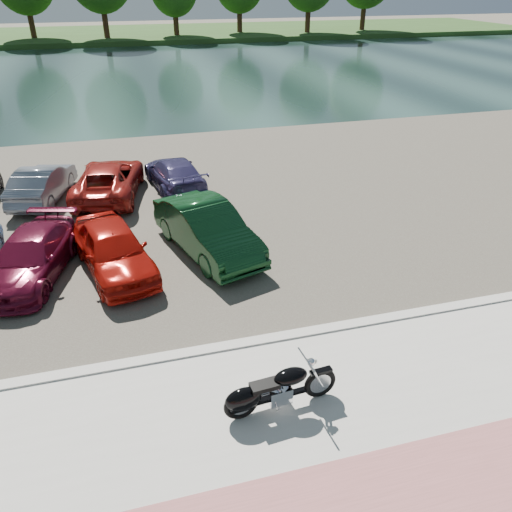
# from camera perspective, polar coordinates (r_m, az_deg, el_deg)

# --- Properties ---
(ground) EXTENTS (200.00, 200.00, 0.00)m
(ground) POSITION_cam_1_polar(r_m,az_deg,el_deg) (10.49, 6.18, -16.22)
(ground) COLOR #595447
(ground) RESTS_ON ground
(promenade) EXTENTS (60.00, 6.00, 0.10)m
(promenade) POSITION_cam_1_polar(r_m,az_deg,el_deg) (9.84, 8.38, -19.97)
(promenade) COLOR beige
(promenade) RESTS_ON ground
(pink_path) EXTENTS (60.00, 2.00, 0.01)m
(pink_path) POSITION_cam_1_polar(r_m,az_deg,el_deg) (9.00, 12.51, -26.54)
(pink_path) COLOR #9A5857
(pink_path) RESTS_ON promenade
(kerb) EXTENTS (60.00, 0.30, 0.14)m
(kerb) POSITION_cam_1_polar(r_m,az_deg,el_deg) (11.83, 2.72, -9.36)
(kerb) COLOR beige
(kerb) RESTS_ON ground
(parking_lot) EXTENTS (60.00, 18.00, 0.04)m
(parking_lot) POSITION_cam_1_polar(r_m,az_deg,el_deg) (19.47, -5.42, 6.75)
(parking_lot) COLOR #474239
(parking_lot) RESTS_ON ground
(river) EXTENTS (120.00, 40.00, 0.00)m
(river) POSITION_cam_1_polar(r_m,az_deg,el_deg) (47.43, -12.28, 19.70)
(river) COLOR #172A28
(river) RESTS_ON ground
(far_bank) EXTENTS (120.00, 24.00, 0.60)m
(far_bank) POSITION_cam_1_polar(r_m,az_deg,el_deg) (79.12, -14.31, 23.37)
(far_bank) COLOR #234318
(far_bank) RESTS_ON ground
(motorcycle) EXTENTS (2.33, 0.75, 1.05)m
(motorcycle) POSITION_cam_1_polar(r_m,az_deg,el_deg) (9.84, 1.71, -15.22)
(motorcycle) COLOR black
(motorcycle) RESTS_ON promenade
(car_3) EXTENTS (2.75, 4.56, 1.24)m
(car_3) POSITION_cam_1_polar(r_m,az_deg,el_deg) (15.20, -24.34, -0.07)
(car_3) COLOR #570C23
(car_3) RESTS_ON parking_lot
(car_4) EXTENTS (2.61, 4.41, 1.41)m
(car_4) POSITION_cam_1_polar(r_m,az_deg,el_deg) (14.61, -15.96, 0.75)
(car_4) COLOR #AB130B
(car_4) RESTS_ON parking_lot
(car_5) EXTENTS (2.91, 4.88, 1.52)m
(car_5) POSITION_cam_1_polar(r_m,az_deg,el_deg) (15.13, -5.60, 3.08)
(car_5) COLOR #0E3618
(car_5) RESTS_ON parking_lot
(car_9) EXTENTS (2.30, 4.18, 1.31)m
(car_9) POSITION_cam_1_polar(r_m,az_deg,el_deg) (20.50, -23.25, 7.67)
(car_9) COLOR slate
(car_9) RESTS_ON parking_lot
(car_10) EXTENTS (3.04, 5.09, 1.33)m
(car_10) POSITION_cam_1_polar(r_m,az_deg,el_deg) (20.02, -16.50, 8.41)
(car_10) COLOR #A3211B
(car_10) RESTS_ON parking_lot
(car_11) EXTENTS (2.34, 4.45, 1.23)m
(car_11) POSITION_cam_1_polar(r_m,az_deg,el_deg) (20.19, -9.27, 9.28)
(car_11) COLOR navy
(car_11) RESTS_ON parking_lot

